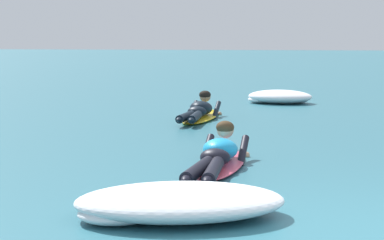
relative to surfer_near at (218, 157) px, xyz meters
name	(u,v)px	position (x,y,z in m)	size (l,w,h in m)	color
ground_plane	(343,108)	(1.76, 7.26, -0.14)	(120.00, 120.00, 0.00)	#2D6B7A
surfer_near	(218,157)	(0.00, 0.00, 0.00)	(0.60, 2.62, 0.55)	#E54C66
surfer_far	(200,112)	(-0.91, 4.74, 0.00)	(0.63, 2.51, 0.54)	yellow
whitewater_mid_right	(280,97)	(0.41, 8.19, 0.00)	(1.67, 1.42, 0.30)	white
whitewater_back	(180,202)	(-0.05, -2.23, -0.01)	(1.98, 1.49, 0.28)	white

